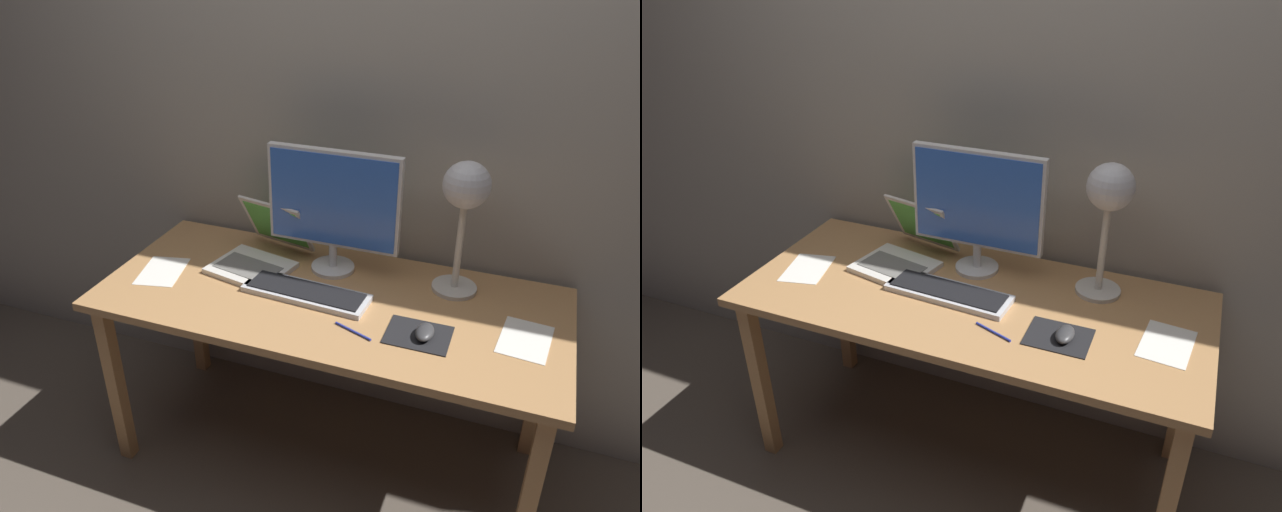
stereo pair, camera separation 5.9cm
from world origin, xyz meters
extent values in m
plane|color=brown|center=(0.00, 0.00, 0.00)|extent=(4.80, 4.80, 0.00)
cube|color=#9E998E|center=(0.00, 0.40, 1.30)|extent=(4.80, 0.06, 2.60)
cube|color=tan|center=(0.00, 0.00, 0.72)|extent=(1.60, 0.70, 0.03)
cube|color=tan|center=(-0.74, -0.29, 0.35)|extent=(0.05, 0.05, 0.71)
cube|color=tan|center=(0.74, -0.29, 0.35)|extent=(0.05, 0.05, 0.71)
cube|color=tan|center=(-0.74, 0.29, 0.35)|extent=(0.05, 0.05, 0.71)
cube|color=tan|center=(0.74, 0.29, 0.35)|extent=(0.05, 0.05, 0.71)
cylinder|color=silver|center=(-0.05, 0.18, 0.75)|extent=(0.16, 0.16, 0.01)
cylinder|color=silver|center=(-0.05, 0.18, 0.80)|extent=(0.03, 0.03, 0.09)
cube|color=silver|center=(-0.05, 0.18, 1.02)|extent=(0.48, 0.03, 0.36)
cube|color=blue|center=(-0.05, 0.16, 1.02)|extent=(0.46, 0.00, 0.33)
cube|color=silver|center=(-0.08, -0.03, 0.75)|extent=(0.45, 0.17, 0.02)
cube|color=black|center=(-0.08, -0.03, 0.76)|extent=(0.41, 0.14, 0.01)
cube|color=silver|center=(-0.33, 0.07, 0.75)|extent=(0.32, 0.28, 0.02)
cube|color=slate|center=(-0.33, 0.05, 0.76)|extent=(0.25, 0.17, 0.00)
cube|color=silver|center=(-0.30, 0.23, 0.86)|extent=(0.29, 0.17, 0.21)
cube|color=#59C64C|center=(-0.30, 0.23, 0.86)|extent=(0.26, 0.15, 0.18)
cylinder|color=beige|center=(0.39, 0.19, 0.75)|extent=(0.16, 0.16, 0.01)
cylinder|color=silver|center=(0.39, 0.19, 0.93)|extent=(0.02, 0.02, 0.35)
sphere|color=silver|center=(0.39, 0.19, 1.13)|extent=(0.16, 0.16, 0.16)
sphere|color=#FFEAB2|center=(0.39, 0.18, 1.09)|extent=(0.05, 0.05, 0.05)
cube|color=black|center=(0.34, -0.12, 0.74)|extent=(0.20, 0.16, 0.00)
ellipsoid|color=#38383A|center=(0.36, -0.12, 0.76)|extent=(0.06, 0.10, 0.03)
cube|color=white|center=(0.65, -0.02, 0.74)|extent=(0.17, 0.22, 0.00)
cube|color=white|center=(-0.63, -0.06, 0.74)|extent=(0.19, 0.24, 0.00)
cylinder|color=#2633A5|center=(0.14, -0.17, 0.74)|extent=(0.13, 0.06, 0.01)
camera|label=1|loc=(0.59, -1.67, 1.87)|focal=34.10mm
camera|label=2|loc=(0.65, -1.64, 1.87)|focal=34.10mm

